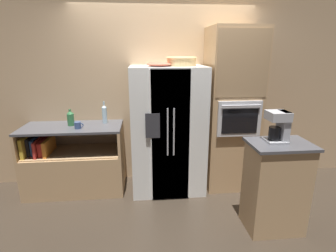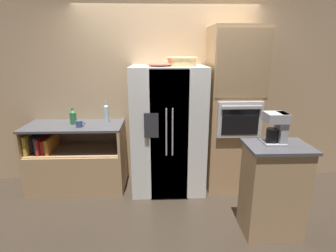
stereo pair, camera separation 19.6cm
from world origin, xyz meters
TOP-DOWN VIEW (x-y plane):
  - ground_plane at (0.00, 0.00)m, footprint 20.00×20.00m
  - wall_back at (0.00, 0.41)m, footprint 12.00×0.06m
  - counter_left at (-1.29, 0.08)m, footprint 1.31×0.61m
  - refrigerator at (0.01, 0.03)m, footprint 0.98×0.74m
  - wall_oven at (0.90, 0.07)m, footprint 0.69×0.69m
  - island_counter at (1.07, -0.98)m, footprint 0.63×0.46m
  - wicker_basket at (0.19, 0.02)m, footprint 0.39×0.39m
  - fruit_bowl at (-0.11, -0.05)m, footprint 0.31×0.31m
  - bottle_tall at (-1.28, 0.12)m, footprint 0.09×0.09m
  - bottle_short at (-0.85, 0.21)m, footprint 0.07×0.07m
  - mug at (-1.16, -0.04)m, footprint 0.12×0.08m
  - coffee_maker at (1.05, -0.95)m, footprint 0.21×0.20m

SIDE VIEW (x-z plane):
  - ground_plane at x=0.00m, z-range 0.00..0.00m
  - counter_left at x=-1.29m, z-range -0.12..0.81m
  - island_counter at x=1.07m, z-range 0.00..1.00m
  - refrigerator at x=0.01m, z-range 0.00..1.71m
  - mug at x=-1.16m, z-range 0.93..1.02m
  - bottle_tall at x=-1.28m, z-range 0.93..1.15m
  - bottle_short at x=-0.85m, z-range 0.91..1.22m
  - wall_oven at x=0.90m, z-range 0.00..2.20m
  - coffee_maker at x=1.05m, z-range 1.01..1.33m
  - wall_back at x=0.00m, z-range 0.00..2.80m
  - fruit_bowl at x=-0.11m, z-range 1.71..1.77m
  - wicker_basket at x=0.19m, z-range 1.72..1.83m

